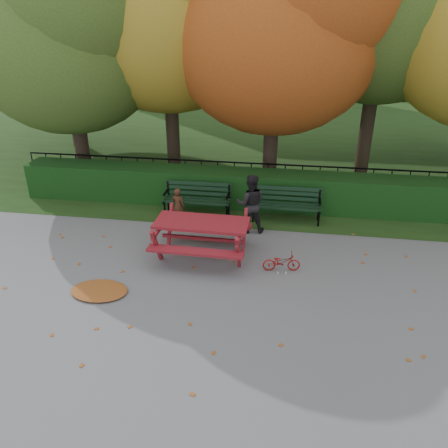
# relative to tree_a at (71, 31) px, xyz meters

# --- Properties ---
(ground) EXTENTS (90.00, 90.00, 0.00)m
(ground) POSITION_rel_tree_a_xyz_m (5.19, -5.58, -4.52)
(ground) COLOR slate
(ground) RESTS_ON ground
(grass_strip) EXTENTS (90.00, 90.00, 0.00)m
(grass_strip) POSITION_rel_tree_a_xyz_m (5.19, 8.42, -4.52)
(grass_strip) COLOR #1A3212
(grass_strip) RESTS_ON ground
(hedge) EXTENTS (13.00, 0.90, 1.00)m
(hedge) POSITION_rel_tree_a_xyz_m (5.19, -1.08, -4.02)
(hedge) COLOR black
(hedge) RESTS_ON ground
(iron_fence) EXTENTS (14.00, 0.04, 1.02)m
(iron_fence) POSITION_rel_tree_a_xyz_m (5.19, -0.28, -3.98)
(iron_fence) COLOR black
(iron_fence) RESTS_ON ground
(tree_a) EXTENTS (5.88, 5.60, 7.48)m
(tree_a) POSITION_rel_tree_a_xyz_m (0.00, 0.00, 0.00)
(tree_a) COLOR black
(tree_a) RESTS_ON ground
(tree_c) EXTENTS (6.30, 6.00, 8.00)m
(tree_c) POSITION_rel_tree_a_xyz_m (6.02, 0.38, 0.30)
(tree_c) COLOR black
(tree_c) RESTS_ON ground
(bench_left) EXTENTS (1.80, 0.57, 0.88)m
(bench_left) POSITION_rel_tree_a_xyz_m (3.89, -1.88, -4.00)
(bench_left) COLOR black
(bench_left) RESTS_ON ground
(bench_right) EXTENTS (1.80, 0.57, 0.88)m
(bench_right) POSITION_rel_tree_a_xyz_m (6.29, -1.88, -4.00)
(bench_right) COLOR black
(bench_right) RESTS_ON ground
(picnic_table) EXTENTS (2.09, 1.70, 1.00)m
(picnic_table) POSITION_rel_tree_a_xyz_m (4.46, -4.11, -3.83)
(picnic_table) COLOR maroon
(picnic_table) RESTS_ON ground
(leaf_pile) EXTENTS (1.29, 1.03, 0.08)m
(leaf_pile) POSITION_rel_tree_a_xyz_m (2.70, -5.82, -4.48)
(leaf_pile) COLOR brown
(leaf_pile) RESTS_ON ground
(leaf_scatter) EXTENTS (9.00, 5.70, 0.01)m
(leaf_scatter) POSITION_rel_tree_a_xyz_m (5.19, -5.28, -4.51)
(leaf_scatter) COLOR brown
(leaf_scatter) RESTS_ON ground
(child) EXTENTS (0.40, 0.31, 0.97)m
(child) POSITION_rel_tree_a_xyz_m (3.51, -2.49, -4.04)
(child) COLOR #422315
(child) RESTS_ON ground
(adult) EXTENTS (0.80, 0.66, 1.50)m
(adult) POSITION_rel_tree_a_xyz_m (5.40, -2.68, -3.77)
(adult) COLOR black
(adult) RESTS_ON ground
(bicycle) EXTENTS (0.83, 0.39, 0.42)m
(bicycle) POSITION_rel_tree_a_xyz_m (6.26, -4.45, -4.31)
(bicycle) COLOR maroon
(bicycle) RESTS_ON ground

